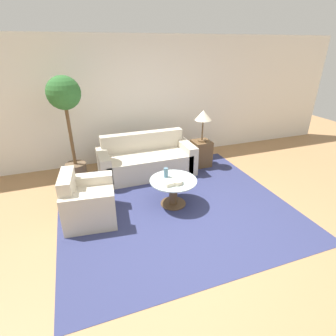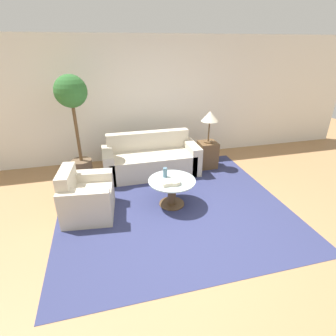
{
  "view_description": "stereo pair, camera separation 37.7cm",
  "coord_description": "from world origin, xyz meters",
  "px_view_note": "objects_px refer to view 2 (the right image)",
  "views": [
    {
      "loc": [
        -1.38,
        -2.6,
        2.41
      ],
      "look_at": [
        -0.05,
        1.08,
        0.55
      ],
      "focal_mm": 28.0,
      "sensor_mm": 36.0,
      "label": 1
    },
    {
      "loc": [
        -1.02,
        -2.71,
        2.41
      ],
      "look_at": [
        -0.05,
        1.08,
        0.55
      ],
      "focal_mm": 28.0,
      "sensor_mm": 36.0,
      "label": 2
    }
  ],
  "objects_px": {
    "sofa_main": "(151,160)",
    "table_lamp": "(210,117)",
    "armchair": "(85,198)",
    "coffee_table": "(172,189)",
    "potted_plant": "(74,111)",
    "bowl": "(174,182)",
    "vase": "(165,172)",
    "book_stack": "(168,183)"
  },
  "relations": [
    {
      "from": "sofa_main",
      "to": "table_lamp",
      "type": "height_order",
      "value": "table_lamp"
    },
    {
      "from": "armchair",
      "to": "coffee_table",
      "type": "height_order",
      "value": "armchair"
    },
    {
      "from": "potted_plant",
      "to": "bowl",
      "type": "relative_size",
      "value": 9.9
    },
    {
      "from": "sofa_main",
      "to": "armchair",
      "type": "height_order",
      "value": "sofa_main"
    },
    {
      "from": "vase",
      "to": "armchair",
      "type": "bearing_deg",
      "value": -177.11
    },
    {
      "from": "bowl",
      "to": "vase",
      "type": "bearing_deg",
      "value": 106.57
    },
    {
      "from": "bowl",
      "to": "book_stack",
      "type": "height_order",
      "value": "book_stack"
    },
    {
      "from": "table_lamp",
      "to": "book_stack",
      "type": "bearing_deg",
      "value": -131.51
    },
    {
      "from": "armchair",
      "to": "potted_plant",
      "type": "height_order",
      "value": "potted_plant"
    },
    {
      "from": "armchair",
      "to": "vase",
      "type": "xyz_separation_m",
      "value": [
        1.28,
        0.06,
        0.25
      ]
    },
    {
      "from": "sofa_main",
      "to": "bowl",
      "type": "bearing_deg",
      "value": -85.8
    },
    {
      "from": "potted_plant",
      "to": "bowl",
      "type": "distance_m",
      "value": 2.25
    },
    {
      "from": "table_lamp",
      "to": "potted_plant",
      "type": "xyz_separation_m",
      "value": [
        -2.56,
        0.14,
        0.24
      ]
    },
    {
      "from": "sofa_main",
      "to": "armchair",
      "type": "xyz_separation_m",
      "value": [
        -1.25,
        -1.2,
        0.0
      ]
    },
    {
      "from": "table_lamp",
      "to": "sofa_main",
      "type": "bearing_deg",
      "value": 178.63
    },
    {
      "from": "sofa_main",
      "to": "coffee_table",
      "type": "bearing_deg",
      "value": -85.4
    },
    {
      "from": "vase",
      "to": "potted_plant",
      "type": "bearing_deg",
      "value": 137.8
    },
    {
      "from": "armchair",
      "to": "potted_plant",
      "type": "distance_m",
      "value": 1.68
    },
    {
      "from": "armchair",
      "to": "sofa_main",
      "type": "bearing_deg",
      "value": -39.78
    },
    {
      "from": "coffee_table",
      "to": "potted_plant",
      "type": "distance_m",
      "value": 2.25
    },
    {
      "from": "sofa_main",
      "to": "armchair",
      "type": "bearing_deg",
      "value": -136.3
    },
    {
      "from": "coffee_table",
      "to": "potted_plant",
      "type": "relative_size",
      "value": 0.39
    },
    {
      "from": "armchair",
      "to": "coffee_table",
      "type": "xyz_separation_m",
      "value": [
        1.35,
        -0.07,
        0.01
      ]
    },
    {
      "from": "sofa_main",
      "to": "table_lamp",
      "type": "distance_m",
      "value": 1.46
    },
    {
      "from": "coffee_table",
      "to": "vase",
      "type": "distance_m",
      "value": 0.29
    },
    {
      "from": "coffee_table",
      "to": "bowl",
      "type": "relative_size",
      "value": 3.84
    },
    {
      "from": "armchair",
      "to": "potted_plant",
      "type": "bearing_deg",
      "value": 10.63
    },
    {
      "from": "sofa_main",
      "to": "table_lamp",
      "type": "bearing_deg",
      "value": -1.37
    },
    {
      "from": "armchair",
      "to": "table_lamp",
      "type": "distance_m",
      "value": 2.85
    },
    {
      "from": "coffee_table",
      "to": "vase",
      "type": "bearing_deg",
      "value": 119.59
    },
    {
      "from": "table_lamp",
      "to": "vase",
      "type": "distance_m",
      "value": 1.72
    },
    {
      "from": "table_lamp",
      "to": "potted_plant",
      "type": "relative_size",
      "value": 0.33
    },
    {
      "from": "sofa_main",
      "to": "coffee_table",
      "type": "distance_m",
      "value": 1.27
    },
    {
      "from": "table_lamp",
      "to": "book_stack",
      "type": "relative_size",
      "value": 3.53
    },
    {
      "from": "coffee_table",
      "to": "table_lamp",
      "type": "relative_size",
      "value": 1.16
    },
    {
      "from": "vase",
      "to": "book_stack",
      "type": "xyz_separation_m",
      "value": [
        -0.03,
        -0.28,
        -0.05
      ]
    },
    {
      "from": "sofa_main",
      "to": "bowl",
      "type": "relative_size",
      "value": 9.54
    },
    {
      "from": "coffee_table",
      "to": "book_stack",
      "type": "distance_m",
      "value": 0.26
    },
    {
      "from": "armchair",
      "to": "potted_plant",
      "type": "relative_size",
      "value": 0.45
    },
    {
      "from": "coffee_table",
      "to": "book_stack",
      "type": "relative_size",
      "value": 4.11
    },
    {
      "from": "sofa_main",
      "to": "vase",
      "type": "height_order",
      "value": "sofa_main"
    },
    {
      "from": "potted_plant",
      "to": "vase",
      "type": "relative_size",
      "value": 12.2
    }
  ]
}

